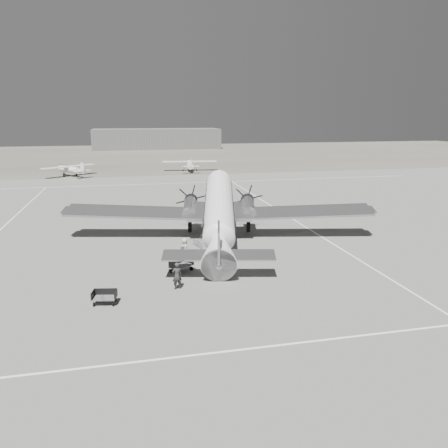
{
  "coord_description": "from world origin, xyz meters",
  "views": [
    {
      "loc": [
        -5.41,
        -32.36,
        11.02
      ],
      "look_at": [
        2.26,
        2.13,
        2.2
      ],
      "focal_mm": 35.0,
      "sensor_mm": 36.0,
      "label": 1
    }
  ],
  "objects_px": {
    "hangar_main": "(157,139)",
    "baggage_cart_far": "(105,297)",
    "dc3_airliner": "(219,213)",
    "light_plane_right": "(190,165)",
    "ground_crew": "(177,276)",
    "ramp_agent": "(183,255)",
    "baggage_cart_near": "(181,266)",
    "light_plane_left": "(71,171)",
    "passenger": "(185,248)"
  },
  "relations": [
    {
      "from": "hangar_main",
      "to": "ground_crew",
      "type": "distance_m",
      "value": 125.94
    },
    {
      "from": "hangar_main",
      "to": "light_plane_right",
      "type": "distance_m",
      "value": 64.32
    },
    {
      "from": "hangar_main",
      "to": "baggage_cart_far",
      "type": "xyz_separation_m",
      "value": [
        -12.14,
        -127.11,
        -2.88
      ]
    },
    {
      "from": "light_plane_right",
      "to": "ground_crew",
      "type": "relative_size",
      "value": 6.11
    },
    {
      "from": "dc3_airliner",
      "to": "light_plane_left",
      "type": "distance_m",
      "value": 51.6
    },
    {
      "from": "dc3_airliner",
      "to": "light_plane_right",
      "type": "xyz_separation_m",
      "value": [
        4.79,
        51.62,
        -1.59
      ]
    },
    {
      "from": "ground_crew",
      "to": "passenger",
      "type": "relative_size",
      "value": 1.1
    },
    {
      "from": "light_plane_right",
      "to": "ground_crew",
      "type": "distance_m",
      "value": 62.19
    },
    {
      "from": "dc3_airliner",
      "to": "baggage_cart_near",
      "type": "relative_size",
      "value": 16.86
    },
    {
      "from": "light_plane_left",
      "to": "hangar_main",
      "type": "bearing_deg",
      "value": 35.62
    },
    {
      "from": "hangar_main",
      "to": "ground_crew",
      "type": "relative_size",
      "value": 23.21
    },
    {
      "from": "light_plane_right",
      "to": "passenger",
      "type": "bearing_deg",
      "value": -92.62
    },
    {
      "from": "hangar_main",
      "to": "baggage_cart_far",
      "type": "bearing_deg",
      "value": -95.45
    },
    {
      "from": "hangar_main",
      "to": "baggage_cart_near",
      "type": "height_order",
      "value": "hangar_main"
    },
    {
      "from": "hangar_main",
      "to": "dc3_airliner",
      "type": "distance_m",
      "value": 115.9
    },
    {
      "from": "hangar_main",
      "to": "passenger",
      "type": "distance_m",
      "value": 119.74
    },
    {
      "from": "dc3_airliner",
      "to": "ramp_agent",
      "type": "bearing_deg",
      "value": -114.95
    },
    {
      "from": "dc3_airliner",
      "to": "passenger",
      "type": "relative_size",
      "value": 17.47
    },
    {
      "from": "hangar_main",
      "to": "passenger",
      "type": "relative_size",
      "value": 25.55
    },
    {
      "from": "light_plane_right",
      "to": "baggage_cart_far",
      "type": "distance_m",
      "value": 64.45
    },
    {
      "from": "baggage_cart_near",
      "to": "baggage_cart_far",
      "type": "distance_m",
      "value": 6.89
    },
    {
      "from": "light_plane_left",
      "to": "ramp_agent",
      "type": "xyz_separation_m",
      "value": [
        14.0,
        -53.53,
        -0.32
      ]
    },
    {
      "from": "light_plane_left",
      "to": "baggage_cart_near",
      "type": "bearing_deg",
      "value": -113.45
    },
    {
      "from": "dc3_airliner",
      "to": "light_plane_right",
      "type": "height_order",
      "value": "dc3_airliner"
    },
    {
      "from": "light_plane_right",
      "to": "ground_crew",
      "type": "height_order",
      "value": "light_plane_right"
    },
    {
      "from": "ramp_agent",
      "to": "baggage_cart_near",
      "type": "bearing_deg",
      "value": 157.42
    },
    {
      "from": "baggage_cart_far",
      "to": "passenger",
      "type": "distance_m",
      "value": 9.56
    },
    {
      "from": "light_plane_left",
      "to": "ground_crew",
      "type": "xyz_separation_m",
      "value": [
        13.01,
        -58.19,
        -0.19
      ]
    },
    {
      "from": "baggage_cart_near",
      "to": "passenger",
      "type": "height_order",
      "value": "passenger"
    },
    {
      "from": "hangar_main",
      "to": "light_plane_left",
      "type": "distance_m",
      "value": 70.61
    },
    {
      "from": "hangar_main",
      "to": "baggage_cart_near",
      "type": "relative_size",
      "value": 24.67
    },
    {
      "from": "dc3_airliner",
      "to": "light_plane_right",
      "type": "relative_size",
      "value": 2.6
    },
    {
      "from": "baggage_cart_near",
      "to": "ramp_agent",
      "type": "distance_m",
      "value": 1.62
    },
    {
      "from": "dc3_airliner",
      "to": "ground_crew",
      "type": "bearing_deg",
      "value": -104.37
    },
    {
      "from": "ramp_agent",
      "to": "hangar_main",
      "type": "bearing_deg",
      "value": -13.69
    },
    {
      "from": "baggage_cart_far",
      "to": "light_plane_right",
      "type": "bearing_deg",
      "value": 87.72
    },
    {
      "from": "light_plane_left",
      "to": "ground_crew",
      "type": "bearing_deg",
      "value": -114.78
    },
    {
      "from": "dc3_airliner",
      "to": "ramp_agent",
      "type": "distance_m",
      "value": 6.74
    },
    {
      "from": "light_plane_left",
      "to": "baggage_cart_far",
      "type": "bearing_deg",
      "value": -119.28
    },
    {
      "from": "baggage_cart_near",
      "to": "passenger",
      "type": "relative_size",
      "value": 1.04
    },
    {
      "from": "dc3_airliner",
      "to": "ground_crew",
      "type": "xyz_separation_m",
      "value": [
        -4.87,
        -9.82,
        -1.83
      ]
    },
    {
      "from": "baggage_cart_near",
      "to": "ground_crew",
      "type": "bearing_deg",
      "value": -140.87
    },
    {
      "from": "hangar_main",
      "to": "light_plane_left",
      "type": "height_order",
      "value": "hangar_main"
    },
    {
      "from": "light_plane_right",
      "to": "ramp_agent",
      "type": "distance_m",
      "value": 57.43
    },
    {
      "from": "dc3_airliner",
      "to": "light_plane_right",
      "type": "bearing_deg",
      "value": 96.71
    },
    {
      "from": "ramp_agent",
      "to": "baggage_cart_far",
      "type": "bearing_deg",
      "value": 127.27
    },
    {
      "from": "hangar_main",
      "to": "baggage_cart_far",
      "type": "height_order",
      "value": "hangar_main"
    },
    {
      "from": "baggage_cart_far",
      "to": "passenger",
      "type": "bearing_deg",
      "value": 62.82
    },
    {
      "from": "passenger",
      "to": "ramp_agent",
      "type": "bearing_deg",
      "value": 156.91
    },
    {
      "from": "light_plane_left",
      "to": "baggage_cart_near",
      "type": "distance_m",
      "value": 56.76
    }
  ]
}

